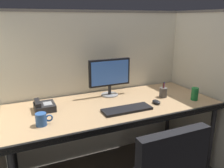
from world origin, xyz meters
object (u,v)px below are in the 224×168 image
(monitor_center, at_px, (110,75))
(desk_phone, at_px, (44,106))
(desk, at_px, (115,110))
(computer_mouse, at_px, (156,102))
(coffee_mug, at_px, (42,119))
(keyboard_main, at_px, (127,109))
(pen_cup, at_px, (163,92))
(soda_can, at_px, (195,94))

(monitor_center, bearing_deg, desk_phone, -169.57)
(desk, distance_m, computer_mouse, 0.39)
(monitor_center, height_order, coffee_mug, monitor_center)
(keyboard_main, distance_m, computer_mouse, 0.32)
(desk, height_order, coffee_mug, coffee_mug)
(monitor_center, relative_size, pen_cup, 2.76)
(keyboard_main, bearing_deg, monitor_center, 86.91)
(pen_cup, relative_size, coffee_mug, 1.24)
(desk, relative_size, monitor_center, 4.42)
(soda_can, relative_size, desk_phone, 0.64)
(soda_can, distance_m, pen_cup, 0.30)
(pen_cup, bearing_deg, desk, 179.62)
(soda_can, bearing_deg, coffee_mug, 178.47)
(desk, bearing_deg, coffee_mug, -166.78)
(desk, xyz_separation_m, desk_phone, (-0.60, 0.14, 0.08))
(desk, distance_m, coffee_mug, 0.69)
(desk_phone, bearing_deg, soda_can, -13.65)
(desk, xyz_separation_m, pen_cup, (0.53, -0.00, 0.10))
(pen_cup, bearing_deg, coffee_mug, -172.72)
(desk_phone, bearing_deg, desk, -12.74)
(desk, height_order, pen_cup, pen_cup)
(desk, xyz_separation_m, coffee_mug, (-0.66, -0.16, 0.10))
(desk_phone, bearing_deg, pen_cup, -7.06)
(desk, relative_size, coffee_mug, 15.08)
(desk, bearing_deg, desk_phone, 167.26)
(monitor_center, distance_m, soda_can, 0.84)
(desk_phone, relative_size, coffee_mug, 1.51)
(desk, bearing_deg, pen_cup, -0.38)
(keyboard_main, height_order, soda_can, soda_can)
(desk, xyz_separation_m, soda_can, (0.75, -0.19, 0.11))
(soda_can, distance_m, coffee_mug, 1.41)
(desk_phone, relative_size, pen_cup, 1.22)
(desk_phone, distance_m, pen_cup, 1.14)
(desk, relative_size, keyboard_main, 4.42)
(desk_phone, bearing_deg, coffee_mug, -101.02)
(computer_mouse, bearing_deg, desk_phone, 164.56)
(computer_mouse, height_order, pen_cup, pen_cup)
(keyboard_main, bearing_deg, coffee_mug, 179.31)
(monitor_center, height_order, computer_mouse, monitor_center)
(soda_can, bearing_deg, desk, 165.62)
(coffee_mug, bearing_deg, pen_cup, 7.28)
(computer_mouse, distance_m, desk_phone, 1.00)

